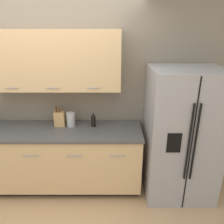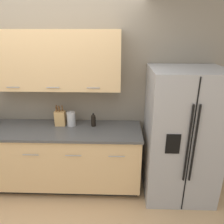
{
  "view_description": "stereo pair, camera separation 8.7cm",
  "coord_description": "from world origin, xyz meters",
  "px_view_note": "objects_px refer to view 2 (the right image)",
  "views": [
    {
      "loc": [
        0.84,
        -1.9,
        2.16
      ],
      "look_at": [
        0.85,
        0.72,
        1.15
      ],
      "focal_mm": 35.0,
      "sensor_mm": 36.0,
      "label": 1
    },
    {
      "loc": [
        0.93,
        -1.9,
        2.16
      ],
      "look_at": [
        0.85,
        0.72,
        1.15
      ],
      "focal_mm": 35.0,
      "sensor_mm": 36.0,
      "label": 2
    }
  ],
  "objects_px": {
    "steel_canister": "(71,119)",
    "oil_bottle": "(93,120)",
    "knife_block": "(60,118)",
    "refrigerator": "(181,135)"
  },
  "relations": [
    {
      "from": "knife_block",
      "to": "steel_canister",
      "type": "xyz_separation_m",
      "value": [
        0.15,
        -0.0,
        -0.01
      ]
    },
    {
      "from": "knife_block",
      "to": "refrigerator",
      "type": "bearing_deg",
      "value": -6.66
    },
    {
      "from": "knife_block",
      "to": "oil_bottle",
      "type": "height_order",
      "value": "knife_block"
    },
    {
      "from": "knife_block",
      "to": "oil_bottle",
      "type": "bearing_deg",
      "value": -1.51
    },
    {
      "from": "knife_block",
      "to": "oil_bottle",
      "type": "distance_m",
      "value": 0.46
    },
    {
      "from": "steel_canister",
      "to": "oil_bottle",
      "type": "bearing_deg",
      "value": -2.04
    },
    {
      "from": "oil_bottle",
      "to": "steel_canister",
      "type": "xyz_separation_m",
      "value": [
        -0.31,
        0.01,
        0.01
      ]
    },
    {
      "from": "refrigerator",
      "to": "knife_block",
      "type": "distance_m",
      "value": 1.63
    },
    {
      "from": "knife_block",
      "to": "oil_bottle",
      "type": "relative_size",
      "value": 1.57
    },
    {
      "from": "knife_block",
      "to": "oil_bottle",
      "type": "xyz_separation_m",
      "value": [
        0.46,
        -0.01,
        -0.02
      ]
    }
  ]
}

